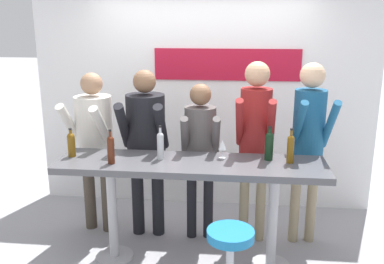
% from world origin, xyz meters
% --- Properties ---
extents(ground_plane, '(40.00, 40.00, 0.00)m').
position_xyz_m(ground_plane, '(0.00, 0.00, 0.00)').
color(ground_plane, '#9E9EA3').
extents(back_wall, '(4.00, 0.12, 2.53)m').
position_xyz_m(back_wall, '(0.00, 1.41, 1.27)').
color(back_wall, white).
rests_on(back_wall, ground_plane).
extents(tasting_table, '(2.40, 0.60, 1.00)m').
position_xyz_m(tasting_table, '(0.00, 0.00, 0.85)').
color(tasting_table, '#4C4C51').
rests_on(tasting_table, ground_plane).
extents(bar_stool, '(0.37, 0.37, 0.74)m').
position_xyz_m(bar_stool, '(0.37, -0.73, 0.49)').
color(bar_stool, '#B2B2B7').
rests_on(bar_stool, ground_plane).
extents(person_far_left, '(0.51, 0.61, 1.71)m').
position_xyz_m(person_far_left, '(-1.07, 0.54, 1.06)').
color(person_far_left, '#473D33').
rests_on(person_far_left, ground_plane).
extents(person_left, '(0.47, 0.56, 1.75)m').
position_xyz_m(person_left, '(-0.51, 0.50, 1.08)').
color(person_left, black).
rests_on(person_left, ground_plane).
extents(person_center_left, '(0.40, 0.52, 1.63)m').
position_xyz_m(person_center_left, '(0.04, 0.49, 1.02)').
color(person_center_left, black).
rests_on(person_center_left, ground_plane).
extents(person_center, '(0.38, 0.54, 1.85)m').
position_xyz_m(person_center, '(0.58, 0.49, 1.18)').
color(person_center, gray).
rests_on(person_center, ground_plane).
extents(person_center_right, '(0.40, 0.56, 1.84)m').
position_xyz_m(person_center_right, '(1.09, 0.51, 1.17)').
color(person_center_right, gray).
rests_on(person_center_right, ground_plane).
extents(wine_bottle_0, '(0.08, 0.08, 0.31)m').
position_xyz_m(wine_bottle_0, '(0.69, 0.13, 1.15)').
color(wine_bottle_0, black).
rests_on(wine_bottle_0, tasting_table).
extents(wine_bottle_1, '(0.07, 0.07, 0.27)m').
position_xyz_m(wine_bottle_1, '(-1.11, 0.03, 1.13)').
color(wine_bottle_1, brown).
rests_on(wine_bottle_1, tasting_table).
extents(wine_bottle_2, '(0.06, 0.06, 0.31)m').
position_xyz_m(wine_bottle_2, '(0.87, 0.06, 1.14)').
color(wine_bottle_2, brown).
rests_on(wine_bottle_2, tasting_table).
extents(wine_bottle_3, '(0.06, 0.06, 0.31)m').
position_xyz_m(wine_bottle_3, '(-0.69, -0.12, 1.14)').
color(wine_bottle_3, '#4C1E0F').
rests_on(wine_bottle_3, tasting_table).
extents(wine_bottle_4, '(0.06, 0.06, 0.31)m').
position_xyz_m(wine_bottle_4, '(-0.28, 0.04, 1.14)').
color(wine_bottle_4, '#B7BCC1').
rests_on(wine_bottle_4, tasting_table).
extents(wine_glass_0, '(0.07, 0.07, 0.18)m').
position_xyz_m(wine_glass_0, '(0.27, 0.12, 1.13)').
color(wine_glass_0, silver).
rests_on(wine_glass_0, tasting_table).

